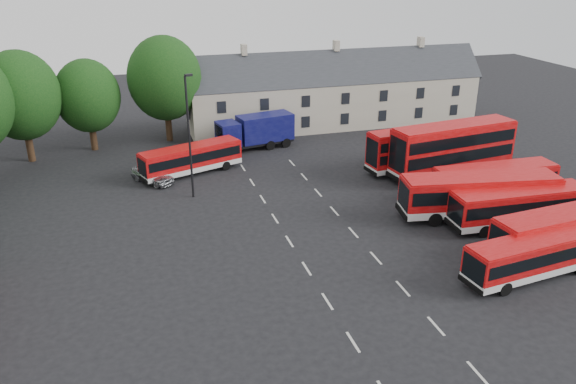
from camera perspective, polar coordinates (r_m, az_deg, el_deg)
name	(u,v)px	position (r m, az deg, el deg)	size (l,w,h in m)	color
ground	(298,254)	(39.15, 0.98, -6.36)	(140.00, 140.00, 0.00)	black
lane_markings	(322,237)	(41.53, 3.47, -4.57)	(5.15, 33.80, 0.01)	beige
treeline	(0,113)	(54.43, -27.21, 7.14)	(29.92, 32.59, 12.01)	black
terrace_houses	(335,93)	(68.84, 4.76, 9.98)	(35.70, 7.13, 10.06)	beige
bus_row_a	(535,254)	(39.09, 23.83, -5.76)	(10.03, 3.36, 2.78)	silver
bus_row_b	(565,228)	(43.01, 26.29, -3.30)	(11.18, 3.53, 3.11)	silver
bus_row_c	(519,204)	(45.77, 22.46, -1.17)	(10.81, 3.01, 3.02)	silver
bus_row_d	(479,192)	(46.24, 18.88, -0.04)	(12.51, 4.81, 3.46)	silver
bus_row_e	(495,179)	(50.24, 20.26, 1.24)	(10.68, 2.79, 3.00)	silver
bus_dd_south	(453,147)	(54.13, 16.41, 4.44)	(12.49, 4.34, 5.02)	silver
bus_dd_north	(418,147)	(55.00, 13.03, 4.52)	(10.27, 3.43, 4.13)	silver
bus_north	(191,157)	(53.55, -9.81, 3.50)	(9.92, 5.37, 2.75)	silver
box_truck	(256,130)	(60.06, -3.25, 6.28)	(8.52, 4.05, 3.58)	black
silver_car	(152,174)	(52.49, -13.61, 1.74)	(1.82, 4.52, 1.54)	#A0A2A7
lamppost	(189,134)	(47.03, -10.00, 5.82)	(0.73, 0.45, 10.50)	black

